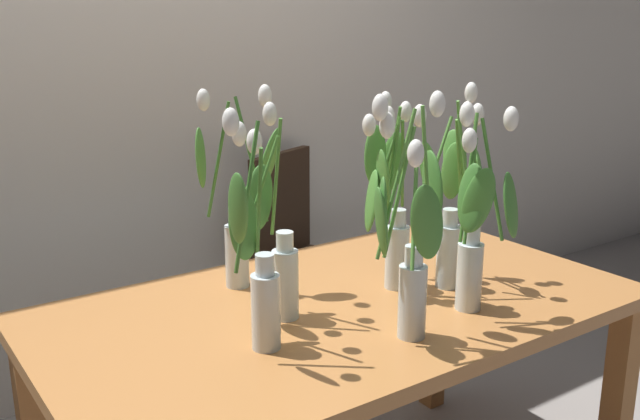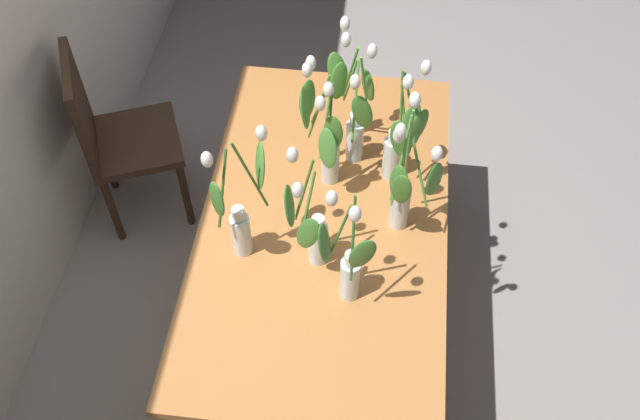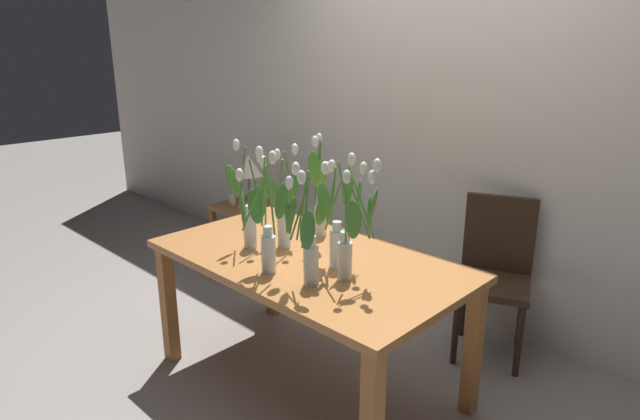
% 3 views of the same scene
% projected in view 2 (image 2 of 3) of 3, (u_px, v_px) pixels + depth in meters
% --- Properties ---
extents(ground_plane, '(18.00, 18.00, 0.00)m').
position_uv_depth(ground_plane, '(323.00, 319.00, 3.20)').
color(ground_plane, gray).
extents(dining_table, '(1.60, 0.90, 0.74)m').
position_uv_depth(dining_table, '(324.00, 233.00, 2.69)').
color(dining_table, '#B7753D').
rests_on(dining_table, ground).
extents(tulip_vase_0, '(0.14, 0.21, 0.57)m').
position_uv_depth(tulip_vase_0, '(348.00, 266.00, 2.27)').
color(tulip_vase_0, silver).
rests_on(tulip_vase_0, dining_table).
extents(tulip_vase_1, '(0.24, 0.18, 0.55)m').
position_uv_depth(tulip_vase_1, '(325.00, 138.00, 2.55)').
color(tulip_vase_1, silver).
rests_on(tulip_vase_1, dining_table).
extents(tulip_vase_2, '(0.16, 0.15, 0.54)m').
position_uv_depth(tulip_vase_2, '(311.00, 232.00, 2.36)').
color(tulip_vase_2, silver).
rests_on(tulip_vase_2, dining_table).
extents(tulip_vase_3, '(0.25, 0.18, 0.58)m').
position_uv_depth(tulip_vase_3, '(240.00, 215.00, 2.37)').
color(tulip_vase_3, silver).
rests_on(tulip_vase_3, dining_table).
extents(tulip_vase_4, '(0.28, 0.21, 0.57)m').
position_uv_depth(tulip_vase_4, '(354.00, 111.00, 2.63)').
color(tulip_vase_4, silver).
rests_on(tulip_vase_4, dining_table).
extents(tulip_vase_5, '(0.20, 0.16, 0.55)m').
position_uv_depth(tulip_vase_5, '(401.00, 139.00, 2.58)').
color(tulip_vase_5, silver).
rests_on(tulip_vase_5, dining_table).
extents(tulip_vase_6, '(0.22, 0.20, 0.59)m').
position_uv_depth(tulip_vase_6, '(404.00, 186.00, 2.40)').
color(tulip_vase_6, silver).
rests_on(tulip_vase_6, dining_table).
extents(dining_chair, '(0.52, 0.52, 0.93)m').
position_uv_depth(dining_chair, '(114.00, 134.00, 3.18)').
color(dining_chair, '#382619').
rests_on(dining_chair, ground).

